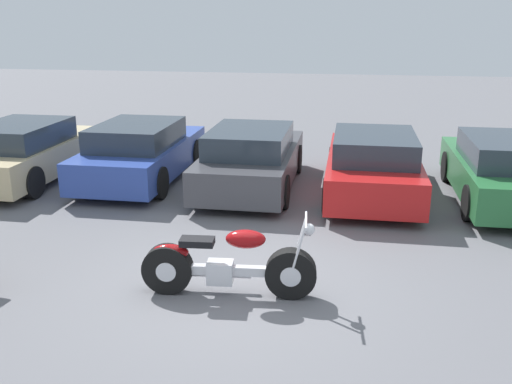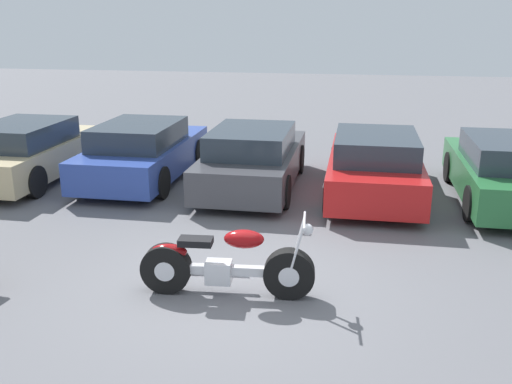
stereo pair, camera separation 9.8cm
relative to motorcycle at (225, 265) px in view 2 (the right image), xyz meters
name	(u,v)px [view 2 (the right image)]	position (x,y,z in m)	size (l,w,h in m)	color
ground_plane	(236,287)	(0.10, 0.24, -0.42)	(60.00, 60.00, 0.00)	slate
motorcycle	(225,265)	(0.00, 0.00, 0.00)	(2.30, 0.62, 1.09)	black
parked_car_champagne	(29,151)	(-5.57, 4.69, 0.22)	(1.87, 4.24, 1.32)	#C6B284
parked_car_blue	(143,152)	(-3.05, 5.08, 0.22)	(1.87, 4.24, 1.32)	#2D479E
parked_car_dark_grey	(253,159)	(-0.52, 4.89, 0.22)	(1.87, 4.24, 1.32)	#3D3D42
parked_car_red	(375,165)	(2.00, 4.79, 0.22)	(1.87, 4.24, 1.32)	red
parked_car_green	(507,171)	(4.53, 4.76, 0.22)	(1.87, 4.24, 1.32)	#286B38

